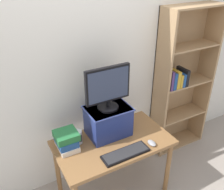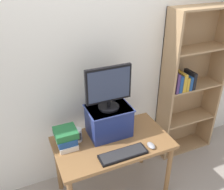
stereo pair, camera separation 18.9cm
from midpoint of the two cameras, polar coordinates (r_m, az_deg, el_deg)
The scene contains 10 objects.
ground_plane at distance 3.01m, azimuth 2.03°, elevation -21.02°, with size 12.00×12.00×0.00m, color #9E9389.
back_wall at distance 2.59m, azimuth -2.15°, elevation 6.11°, with size 7.00×0.08×2.60m.
desk at distance 2.57m, azimuth 2.28°, elevation -12.12°, with size 1.14×0.64×0.71m.
bookshelf_unit at distance 3.20m, azimuth 18.73°, elevation 2.24°, with size 0.76×0.28×1.87m.
riser_box at distance 2.52m, azimuth 1.41°, elevation -5.85°, with size 0.44×0.32×0.31m.
computer_monitor at distance 2.32m, azimuth 1.54°, elevation 1.71°, with size 0.45×0.21×0.43m.
keyboard at distance 2.36m, azimuth 4.90°, elevation -13.39°, with size 0.46×0.15×0.02m.
computer_mouse at distance 2.48m, azimuth 11.13°, elevation -11.32°, with size 0.06×0.10×0.04m.
book_stack at distance 2.43m, azimuth -8.31°, elevation -9.65°, with size 0.21×0.24×0.18m.
desk_speaker at distance 2.49m, azimuth -5.74°, elevation -9.13°, with size 0.09×0.09×0.14m.
Camera 2 is at (-0.78, -1.77, 2.30)m, focal length 40.00 mm.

